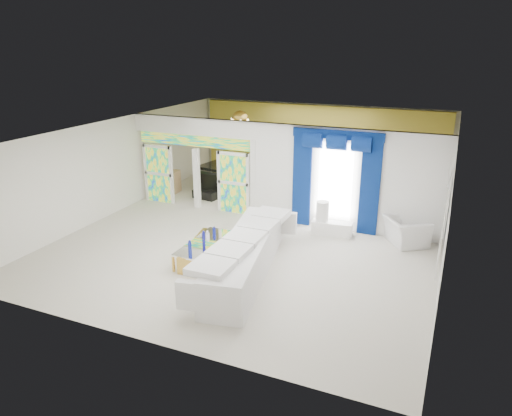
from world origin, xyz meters
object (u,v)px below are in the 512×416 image
at_px(coffee_table, 203,251).
at_px(armchair, 406,231).
at_px(console_table, 332,228).
at_px(grand_piano, 225,175).
at_px(white_sofa, 246,256).

distance_m(coffee_table, armchair, 5.55).
bearing_deg(coffee_table, console_table, 47.46).
bearing_deg(grand_piano, console_table, -21.82).
xyz_separation_m(coffee_table, console_table, (2.63, 2.86, -0.03)).
height_order(white_sofa, console_table, white_sofa).
bearing_deg(console_table, armchair, 5.13).
distance_m(white_sofa, console_table, 3.42).
distance_m(coffee_table, grand_piano, 6.38).
relative_size(console_table, armchair, 1.03).
bearing_deg(armchair, console_table, 61.75).
distance_m(armchair, grand_piano, 7.57).
xyz_separation_m(white_sofa, coffee_table, (-1.35, 0.30, -0.22)).
bearing_deg(grand_piano, coffee_table, -58.54).
xyz_separation_m(coffee_table, armchair, (4.64, 3.04, 0.14)).
bearing_deg(white_sofa, console_table, 57.45).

